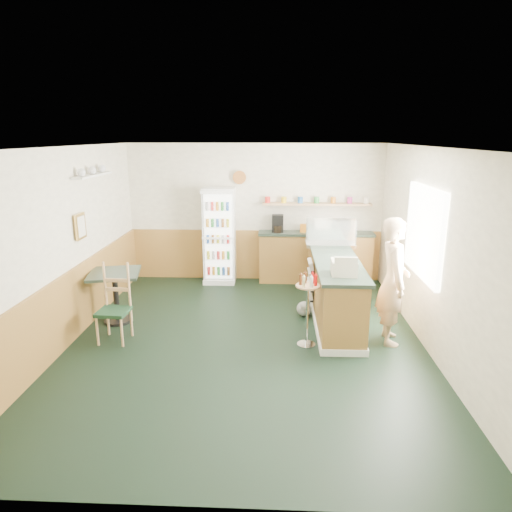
# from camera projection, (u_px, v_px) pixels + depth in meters

# --- Properties ---
(ground) EXTENTS (6.00, 6.00, 0.00)m
(ground) POSITION_uv_depth(u_px,v_px,m) (245.00, 341.00, 6.50)
(ground) COLOR black
(ground) RESTS_ON ground
(room_envelope) EXTENTS (5.04, 6.02, 2.72)m
(room_envelope) POSITION_uv_depth(u_px,v_px,m) (233.00, 226.00, 6.82)
(room_envelope) COLOR #F0E7CC
(room_envelope) RESTS_ON ground
(service_counter) EXTENTS (0.68, 3.01, 1.01)m
(service_counter) POSITION_uv_depth(u_px,v_px,m) (333.00, 288.00, 7.36)
(service_counter) COLOR #A97736
(service_counter) RESTS_ON ground
(back_counter) EXTENTS (2.24, 0.42, 1.69)m
(back_counter) POSITION_uv_depth(u_px,v_px,m) (315.00, 255.00, 9.01)
(back_counter) COLOR #A97736
(back_counter) RESTS_ON ground
(drinks_fridge) EXTENTS (0.62, 0.53, 1.87)m
(drinks_fridge) POSITION_uv_depth(u_px,v_px,m) (219.00, 236.00, 8.93)
(drinks_fridge) COLOR white
(drinks_fridge) RESTS_ON ground
(display_case) EXTENTS (0.83, 0.43, 0.47)m
(display_case) POSITION_uv_depth(u_px,v_px,m) (331.00, 232.00, 7.74)
(display_case) COLOR silver
(display_case) RESTS_ON service_counter
(cash_register) EXTENTS (0.35, 0.37, 0.19)m
(cash_register) POSITION_uv_depth(u_px,v_px,m) (344.00, 267.00, 6.19)
(cash_register) COLOR beige
(cash_register) RESTS_ON service_counter
(shopkeeper) EXTENTS (0.47, 0.62, 1.79)m
(shopkeeper) POSITION_uv_depth(u_px,v_px,m) (393.00, 281.00, 6.29)
(shopkeeper) COLOR tan
(shopkeeper) RESTS_ON ground
(condiment_stand) EXTENTS (0.33, 0.33, 1.03)m
(condiment_stand) POSITION_uv_depth(u_px,v_px,m) (307.00, 300.00, 6.22)
(condiment_stand) COLOR silver
(condiment_stand) RESTS_ON ground
(newspaper_rack) EXTENTS (0.09, 0.41, 0.65)m
(newspaper_rack) POSITION_uv_depth(u_px,v_px,m) (310.00, 280.00, 7.46)
(newspaper_rack) COLOR black
(newspaper_rack) RESTS_ON ground
(cafe_table) EXTENTS (0.87, 0.87, 0.82)m
(cafe_table) POSITION_uv_depth(u_px,v_px,m) (115.00, 287.00, 7.04)
(cafe_table) COLOR black
(cafe_table) RESTS_ON ground
(cafe_chair) EXTENTS (0.44, 0.44, 1.11)m
(cafe_chair) POSITION_uv_depth(u_px,v_px,m) (115.00, 300.00, 6.47)
(cafe_chair) COLOR black
(cafe_chair) RESTS_ON ground
(dog_doorstop) EXTENTS (0.24, 0.31, 0.29)m
(dog_doorstop) POSITION_uv_depth(u_px,v_px,m) (304.00, 308.00, 7.37)
(dog_doorstop) COLOR gray
(dog_doorstop) RESTS_ON ground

